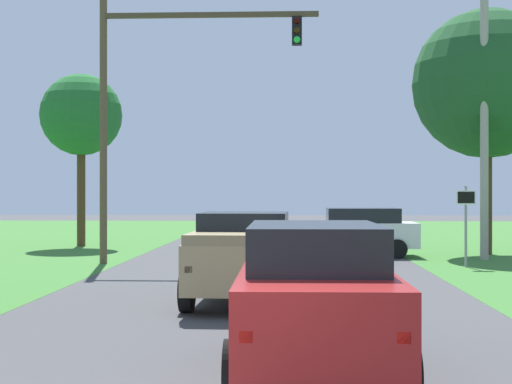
{
  "coord_description": "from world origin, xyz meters",
  "views": [
    {
      "loc": [
        0.7,
        -5.99,
        2.34
      ],
      "look_at": [
        -0.27,
        16.3,
        2.33
      ],
      "focal_mm": 54.09,
      "sensor_mm": 36.0,
      "label": 1
    }
  ],
  "objects_px": {
    "red_suv_near": "(315,295)",
    "utility_pole_right": "(484,127)",
    "pickup_truck_lead": "(245,256)",
    "crossing_suv_far": "(358,231)",
    "extra_tree_1": "(81,116)",
    "oak_tree_right": "(487,84)",
    "keep_moving_sign": "(466,215)",
    "traffic_light": "(155,90)"
  },
  "relations": [
    {
      "from": "keep_moving_sign",
      "to": "utility_pole_right",
      "type": "xyz_separation_m",
      "value": [
        1.22,
        2.63,
        2.94
      ]
    },
    {
      "from": "traffic_light",
      "to": "utility_pole_right",
      "type": "bearing_deg",
      "value": 9.82
    },
    {
      "from": "oak_tree_right",
      "to": "utility_pole_right",
      "type": "bearing_deg",
      "value": -106.46
    },
    {
      "from": "oak_tree_right",
      "to": "red_suv_near",
      "type": "bearing_deg",
      "value": -110.14
    },
    {
      "from": "keep_moving_sign",
      "to": "extra_tree_1",
      "type": "bearing_deg",
      "value": 149.26
    },
    {
      "from": "keep_moving_sign",
      "to": "red_suv_near",
      "type": "bearing_deg",
      "value": -109.83
    },
    {
      "from": "extra_tree_1",
      "to": "traffic_light",
      "type": "bearing_deg",
      "value": -59.82
    },
    {
      "from": "red_suv_near",
      "to": "oak_tree_right",
      "type": "distance_m",
      "value": 21.18
    },
    {
      "from": "red_suv_near",
      "to": "pickup_truck_lead",
      "type": "height_order",
      "value": "red_suv_near"
    },
    {
      "from": "red_suv_near",
      "to": "keep_moving_sign",
      "type": "relative_size",
      "value": 1.79
    },
    {
      "from": "keep_moving_sign",
      "to": "crossing_suv_far",
      "type": "bearing_deg",
      "value": 127.48
    },
    {
      "from": "pickup_truck_lead",
      "to": "utility_pole_right",
      "type": "distance_m",
      "value": 13.49
    },
    {
      "from": "traffic_light",
      "to": "keep_moving_sign",
      "type": "height_order",
      "value": "traffic_light"
    },
    {
      "from": "utility_pole_right",
      "to": "extra_tree_1",
      "type": "bearing_deg",
      "value": 159.18
    },
    {
      "from": "traffic_light",
      "to": "oak_tree_right",
      "type": "distance_m",
      "value": 12.53
    },
    {
      "from": "utility_pole_right",
      "to": "keep_moving_sign",
      "type": "bearing_deg",
      "value": -114.91
    },
    {
      "from": "crossing_suv_far",
      "to": "red_suv_near",
      "type": "bearing_deg",
      "value": -96.78
    },
    {
      "from": "traffic_light",
      "to": "utility_pole_right",
      "type": "relative_size",
      "value": 0.95
    },
    {
      "from": "pickup_truck_lead",
      "to": "keep_moving_sign",
      "type": "xyz_separation_m",
      "value": [
        6.41,
        7.91,
        0.61
      ]
    },
    {
      "from": "keep_moving_sign",
      "to": "oak_tree_right",
      "type": "bearing_deg",
      "value": 68.96
    },
    {
      "from": "keep_moving_sign",
      "to": "pickup_truck_lead",
      "type": "bearing_deg",
      "value": -129.01
    },
    {
      "from": "red_suv_near",
      "to": "keep_moving_sign",
      "type": "bearing_deg",
      "value": 70.17
    },
    {
      "from": "red_suv_near",
      "to": "utility_pole_right",
      "type": "relative_size",
      "value": 0.49
    },
    {
      "from": "pickup_truck_lead",
      "to": "keep_moving_sign",
      "type": "height_order",
      "value": "keep_moving_sign"
    },
    {
      "from": "red_suv_near",
      "to": "oak_tree_right",
      "type": "xyz_separation_m",
      "value": [
        7.06,
        19.24,
        5.36
      ]
    },
    {
      "from": "traffic_light",
      "to": "keep_moving_sign",
      "type": "bearing_deg",
      "value": -4.14
    },
    {
      "from": "pickup_truck_lead",
      "to": "traffic_light",
      "type": "distance_m",
      "value": 10.38
    },
    {
      "from": "keep_moving_sign",
      "to": "traffic_light",
      "type": "bearing_deg",
      "value": 175.86
    },
    {
      "from": "utility_pole_right",
      "to": "extra_tree_1",
      "type": "xyz_separation_m",
      "value": [
        -15.63,
        5.94,
        1.06
      ]
    },
    {
      "from": "pickup_truck_lead",
      "to": "utility_pole_right",
      "type": "xyz_separation_m",
      "value": [
        7.63,
        10.54,
        3.56
      ]
    },
    {
      "from": "red_suv_near",
      "to": "utility_pole_right",
      "type": "bearing_deg",
      "value": 69.36
    },
    {
      "from": "utility_pole_right",
      "to": "crossing_suv_far",
      "type": "bearing_deg",
      "value": 163.23
    },
    {
      "from": "pickup_truck_lead",
      "to": "crossing_suv_far",
      "type": "relative_size",
      "value": 1.14
    },
    {
      "from": "traffic_light",
      "to": "utility_pole_right",
      "type": "height_order",
      "value": "utility_pole_right"
    },
    {
      "from": "oak_tree_right",
      "to": "crossing_suv_far",
      "type": "relative_size",
      "value": 2.14
    },
    {
      "from": "crossing_suv_far",
      "to": "extra_tree_1",
      "type": "bearing_deg",
      "value": 157.74
    },
    {
      "from": "utility_pole_right",
      "to": "extra_tree_1",
      "type": "relative_size",
      "value": 1.23
    },
    {
      "from": "crossing_suv_far",
      "to": "extra_tree_1",
      "type": "xyz_separation_m",
      "value": [
        -11.43,
        4.68,
        4.68
      ]
    },
    {
      "from": "crossing_suv_far",
      "to": "traffic_light",
      "type": "bearing_deg",
      "value": -155.12
    },
    {
      "from": "keep_moving_sign",
      "to": "crossing_suv_far",
      "type": "relative_size",
      "value": 0.59
    },
    {
      "from": "oak_tree_right",
      "to": "extra_tree_1",
      "type": "height_order",
      "value": "oak_tree_right"
    },
    {
      "from": "keep_moving_sign",
      "to": "utility_pole_right",
      "type": "relative_size",
      "value": 0.28
    }
  ]
}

